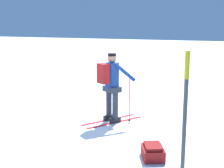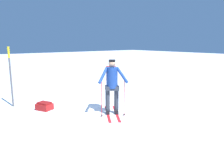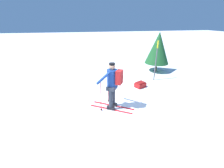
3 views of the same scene
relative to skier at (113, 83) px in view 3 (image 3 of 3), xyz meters
name	(u,v)px [view 3 (image 3 of 3)]	position (x,y,z in m)	size (l,w,h in m)	color
ground_plane	(130,107)	(-0.69, 0.13, -1.08)	(80.00, 80.00, 0.00)	white
skier	(113,83)	(0.00, 0.00, 0.00)	(1.68, 1.26, 1.83)	red
dropped_backpack	(140,85)	(-1.81, -1.65, -0.95)	(0.64, 0.58, 0.28)	maroon
trail_marker	(156,58)	(-2.96, -2.41, 0.21)	(0.07, 0.07, 2.23)	#4C4C51
pine_tree	(158,48)	(-3.82, -3.92, 0.48)	(1.53, 1.53, 2.55)	#4C331E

